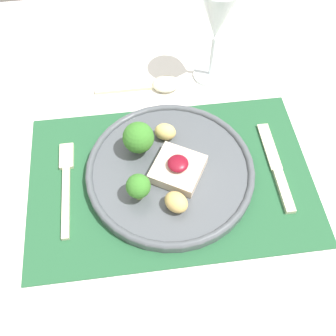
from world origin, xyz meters
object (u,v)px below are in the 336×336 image
(spoon, at_px, (159,85))
(dinner_plate, at_px, (166,169))
(knife, at_px, (278,172))
(wine_glass_near, at_px, (217,18))
(fork, at_px, (66,181))

(spoon, bearing_deg, dinner_plate, -92.75)
(knife, xyz_separation_m, spoon, (-0.18, 0.23, 0.00))
(knife, distance_m, wine_glass_near, 0.29)
(spoon, relative_size, wine_glass_near, 0.87)
(dinner_plate, bearing_deg, knife, -6.46)
(knife, relative_size, wine_glass_near, 0.94)
(dinner_plate, xyz_separation_m, spoon, (0.01, 0.21, -0.01))
(dinner_plate, height_order, spoon, dinner_plate)
(fork, bearing_deg, spoon, 50.92)
(knife, height_order, spoon, spoon)
(fork, height_order, spoon, spoon)
(dinner_plate, distance_m, spoon, 0.21)
(fork, bearing_deg, dinner_plate, 0.87)
(dinner_plate, distance_m, wine_glass_near, 0.28)
(fork, relative_size, spoon, 1.08)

